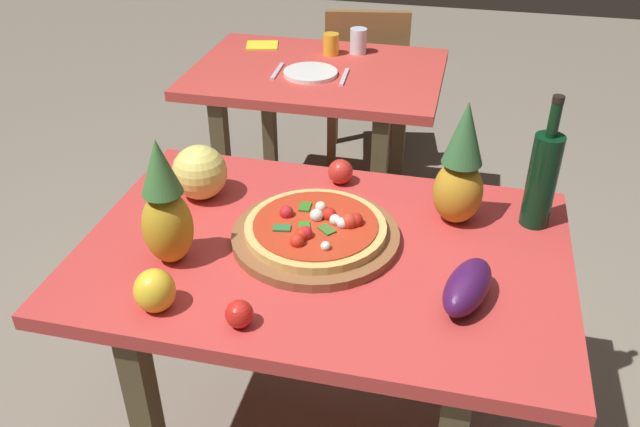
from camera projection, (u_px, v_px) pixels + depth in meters
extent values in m
cube|color=brown|center=(244.00, 265.00, 2.26)|extent=(0.06, 0.06, 0.70)
cube|color=brown|center=(460.00, 297.00, 2.12)|extent=(0.06, 0.06, 0.70)
cube|color=#C33835|center=(324.00, 253.00, 1.69)|extent=(1.22, 0.83, 0.04)
cube|color=brown|center=(224.00, 179.00, 2.76)|extent=(0.06, 0.06, 0.70)
cube|color=brown|center=(378.00, 198.00, 2.63)|extent=(0.06, 0.06, 0.70)
cube|color=brown|center=(269.00, 116.00, 3.29)|extent=(0.06, 0.06, 0.70)
cube|color=brown|center=(399.00, 129.00, 3.16)|extent=(0.06, 0.06, 0.70)
cube|color=#C63D36|center=(317.00, 73.00, 2.76)|extent=(1.03, 0.75, 0.04)
cube|color=brown|center=(393.00, 110.00, 3.70)|extent=(0.04, 0.04, 0.41)
cube|color=brown|center=(334.00, 109.00, 3.72)|extent=(0.04, 0.04, 0.41)
cube|color=brown|center=(395.00, 137.00, 3.42)|extent=(0.04, 0.04, 0.41)
cube|color=brown|center=(332.00, 135.00, 3.44)|extent=(0.04, 0.04, 0.41)
cube|color=brown|center=(365.00, 83.00, 3.45)|extent=(0.46, 0.46, 0.04)
cube|color=brown|center=(367.00, 53.00, 3.18)|extent=(0.40, 0.11, 0.40)
cylinder|color=brown|center=(316.00, 236.00, 1.70)|extent=(0.43, 0.43, 0.02)
cylinder|color=#E1B461|center=(316.00, 228.00, 1.69)|extent=(0.36, 0.36, 0.02)
cylinder|color=red|center=(315.00, 224.00, 1.68)|extent=(0.32, 0.32, 0.00)
sphere|color=red|center=(349.00, 221.00, 1.67)|extent=(0.04, 0.04, 0.04)
sphere|color=red|center=(297.00, 241.00, 1.60)|extent=(0.04, 0.04, 0.04)
sphere|color=red|center=(302.00, 235.00, 1.62)|extent=(0.04, 0.04, 0.04)
sphere|color=red|center=(286.00, 212.00, 1.71)|extent=(0.04, 0.04, 0.04)
sphere|color=red|center=(352.00, 221.00, 1.67)|extent=(0.04, 0.04, 0.04)
sphere|color=red|center=(329.00, 214.00, 1.70)|extent=(0.04, 0.04, 0.04)
sphere|color=red|center=(305.00, 233.00, 1.63)|extent=(0.04, 0.04, 0.04)
sphere|color=red|center=(356.00, 220.00, 1.67)|extent=(0.04, 0.04, 0.04)
cube|color=#2C8322|center=(304.00, 227.00, 1.66)|extent=(0.04, 0.05, 0.00)
cube|color=#2F7821|center=(305.00, 207.00, 1.74)|extent=(0.03, 0.05, 0.00)
cube|color=#397229|center=(327.00, 230.00, 1.65)|extent=(0.05, 0.05, 0.00)
cube|color=#2B7337|center=(282.00, 228.00, 1.66)|extent=(0.05, 0.04, 0.00)
sphere|color=white|center=(321.00, 207.00, 1.73)|extent=(0.03, 0.03, 0.03)
sphere|color=white|center=(343.00, 223.00, 1.67)|extent=(0.03, 0.03, 0.03)
sphere|color=white|center=(335.00, 220.00, 1.68)|extent=(0.03, 0.03, 0.03)
sphere|color=white|center=(316.00, 215.00, 1.69)|extent=(0.03, 0.03, 0.03)
sphere|color=white|center=(326.00, 246.00, 1.59)|extent=(0.02, 0.02, 0.02)
cylinder|color=black|center=(542.00, 181.00, 1.71)|extent=(0.08, 0.08, 0.26)
cylinder|color=black|center=(554.00, 120.00, 1.61)|extent=(0.03, 0.03, 0.09)
cylinder|color=black|center=(559.00, 99.00, 1.59)|extent=(0.03, 0.03, 0.02)
ellipsoid|color=#C08C24|center=(458.00, 192.00, 1.74)|extent=(0.13, 0.13, 0.17)
cone|color=#346B3A|center=(465.00, 133.00, 1.65)|extent=(0.10, 0.10, 0.17)
ellipsoid|color=gold|center=(168.00, 227.00, 1.59)|extent=(0.12, 0.12, 0.19)
cone|color=#3F7639|center=(159.00, 166.00, 1.50)|extent=(0.10, 0.10, 0.14)
sphere|color=#E0D466|center=(200.00, 172.00, 1.85)|extent=(0.15, 0.15, 0.15)
ellipsoid|color=yellow|center=(155.00, 291.00, 1.46)|extent=(0.09, 0.09, 0.10)
ellipsoid|color=#3F154A|center=(467.00, 287.00, 1.48)|extent=(0.14, 0.22, 0.09)
sphere|color=red|center=(340.00, 172.00, 1.94)|extent=(0.07, 0.07, 0.07)
sphere|color=red|center=(239.00, 314.00, 1.42)|extent=(0.06, 0.06, 0.06)
cylinder|color=gold|center=(331.00, 44.00, 2.87)|extent=(0.07, 0.07, 0.09)
cylinder|color=silver|center=(358.00, 41.00, 2.89)|extent=(0.07, 0.07, 0.11)
cylinder|color=white|center=(310.00, 73.00, 2.69)|extent=(0.22, 0.22, 0.02)
cube|color=silver|center=(277.00, 71.00, 2.72)|extent=(0.02, 0.18, 0.01)
cube|color=silver|center=(344.00, 77.00, 2.66)|extent=(0.03, 0.18, 0.01)
cube|color=yellow|center=(262.00, 45.00, 2.99)|extent=(0.17, 0.15, 0.01)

